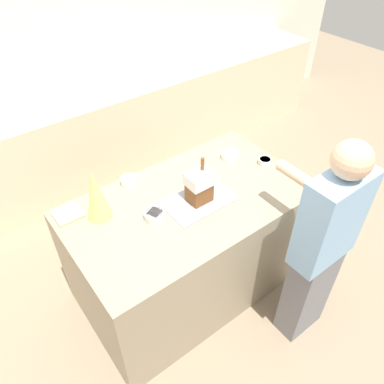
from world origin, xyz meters
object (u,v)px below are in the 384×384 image
at_px(decorative_tree, 96,195).
at_px(candy_bowl_far_left, 129,181).
at_px(candy_bowl_behind_tray, 230,155).
at_px(person, 321,249).
at_px(candy_bowl_near_tray_left, 265,161).
at_px(gingerbread_house, 199,186).
at_px(cookbook, 68,214).
at_px(baking_tray, 199,200).
at_px(candy_bowl_beside_tree, 155,215).

xyz_separation_m(decorative_tree, candy_bowl_far_left, (0.31, 0.17, -0.15)).
bearing_deg(candy_bowl_behind_tray, candy_bowl_far_left, 165.88).
distance_m(decorative_tree, person, 1.41).
bearing_deg(decorative_tree, candy_bowl_behind_tray, -1.47).
bearing_deg(candy_bowl_near_tray_left, gingerbread_house, -177.57).
bearing_deg(person, cookbook, 135.26).
bearing_deg(cookbook, baking_tray, -27.76).
relative_size(candy_bowl_far_left, candy_bowl_near_tray_left, 1.24).
height_order(candy_bowl_far_left, candy_bowl_near_tray_left, candy_bowl_far_left).
height_order(baking_tray, decorative_tree, decorative_tree).
bearing_deg(baking_tray, cookbook, 152.24).
bearing_deg(cookbook, candy_bowl_behind_tray, -7.24).
relative_size(candy_bowl_beside_tree, candy_bowl_near_tray_left, 1.38).
bearing_deg(candy_bowl_behind_tray, decorative_tree, 178.53).
distance_m(candy_bowl_behind_tray, cookbook, 1.25).
distance_m(gingerbread_house, decorative_tree, 0.65).
relative_size(baking_tray, candy_bowl_far_left, 3.78).
height_order(gingerbread_house, candy_bowl_beside_tree, gingerbread_house).
height_order(candy_bowl_beside_tree, candy_bowl_behind_tray, candy_bowl_beside_tree).
relative_size(gingerbread_house, person, 0.19).
bearing_deg(decorative_tree, candy_bowl_beside_tree, -40.70).
bearing_deg(cookbook, candy_bowl_near_tray_left, -14.77).
xyz_separation_m(candy_bowl_beside_tree, candy_bowl_behind_tray, (0.81, 0.20, -0.01)).
distance_m(candy_bowl_far_left, cookbook, 0.47).
height_order(gingerbread_house, person, person).
relative_size(gingerbread_house, candy_bowl_beside_tree, 2.27).
bearing_deg(candy_bowl_beside_tree, person, -47.37).
xyz_separation_m(baking_tray, cookbook, (-0.75, 0.40, 0.01)).
distance_m(decorative_tree, candy_bowl_behind_tray, 1.09).
bearing_deg(candy_bowl_beside_tree, candy_bowl_behind_tray, 13.98).
xyz_separation_m(gingerbread_house, candy_bowl_near_tray_left, (0.64, 0.03, -0.10)).
distance_m(candy_bowl_near_tray_left, cookbook, 1.45).
bearing_deg(gingerbread_house, cookbook, 152.27).
height_order(candy_bowl_far_left, candy_bowl_behind_tray, candy_bowl_far_left).
xyz_separation_m(candy_bowl_near_tray_left, candy_bowl_behind_tray, (-0.16, 0.21, 0.00)).
distance_m(baking_tray, person, 0.82).
height_order(candy_bowl_beside_tree, person, person).
relative_size(candy_bowl_beside_tree, candy_bowl_far_left, 1.11).
bearing_deg(candy_bowl_far_left, candy_bowl_near_tray_left, -23.58).
distance_m(gingerbread_house, candy_bowl_far_left, 0.52).
bearing_deg(candy_bowl_beside_tree, candy_bowl_near_tray_left, -0.58).
relative_size(candy_bowl_behind_tray, cookbook, 0.80).
distance_m(baking_tray, candy_bowl_beside_tree, 0.33).
xyz_separation_m(candy_bowl_near_tray_left, cookbook, (-1.40, 0.37, -0.01)).
relative_size(decorative_tree, candy_bowl_beside_tree, 2.56).
bearing_deg(candy_bowl_near_tray_left, candy_bowl_behind_tray, 127.00).
bearing_deg(baking_tray, decorative_tree, 155.68).
height_order(decorative_tree, candy_bowl_beside_tree, decorative_tree).
height_order(baking_tray, candy_bowl_near_tray_left, candy_bowl_near_tray_left).
bearing_deg(gingerbread_house, candy_bowl_far_left, 123.14).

